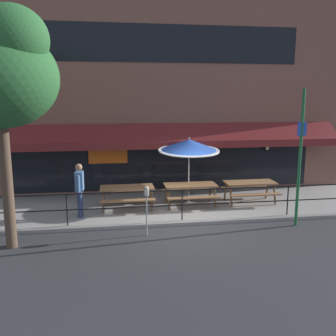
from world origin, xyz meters
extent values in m
plane|color=#2D2D30|center=(0.00, 0.00, 0.00)|extent=(120.00, 120.00, 0.00)
cube|color=gray|center=(0.00, 2.00, 0.05)|extent=(15.00, 4.00, 0.10)
cube|color=brown|center=(0.00, 4.25, 4.06)|extent=(15.00, 0.50, 8.11)
cube|color=black|center=(0.00, 3.99, 5.84)|extent=(10.50, 0.02, 1.40)
cube|color=black|center=(0.00, 3.99, 1.35)|extent=(12.00, 0.02, 2.30)
cube|color=orange|center=(-2.25, 3.97, 1.65)|extent=(1.50, 0.02, 0.70)
cube|color=maroon|center=(0.00, 3.45, 2.50)|extent=(13.80, 0.92, 0.70)
cube|color=maroon|center=(0.00, 2.94, 2.10)|extent=(13.80, 0.08, 0.28)
cube|color=black|center=(4.12, 3.86, 2.03)|extent=(0.04, 0.28, 0.04)
cube|color=black|center=(4.12, 3.72, 1.85)|extent=(0.18, 0.18, 0.28)
cube|color=beige|center=(4.12, 3.72, 1.85)|extent=(0.13, 0.19, 0.20)
cylinder|color=black|center=(-3.45, 0.30, 0.57)|extent=(0.04, 0.04, 0.95)
cylinder|color=black|center=(0.00, 0.30, 0.57)|extent=(0.04, 0.04, 0.95)
cylinder|color=black|center=(3.45, 0.30, 0.57)|extent=(0.04, 0.04, 0.95)
cube|color=black|center=(0.00, 0.30, 1.05)|extent=(13.80, 0.04, 0.04)
cube|color=black|center=(0.00, 0.30, 0.57)|extent=(13.80, 0.03, 0.03)
cube|color=brown|center=(-1.62, 1.77, 0.84)|extent=(1.80, 0.80, 0.05)
cube|color=brown|center=(-1.62, 1.19, 0.54)|extent=(1.80, 0.26, 0.04)
cube|color=brown|center=(-1.62, 2.35, 0.54)|extent=(1.80, 0.26, 0.04)
cylinder|color=brown|center=(-0.82, 1.45, 0.47)|extent=(0.07, 0.30, 0.73)
cylinder|color=brown|center=(-0.82, 2.09, 0.47)|extent=(0.07, 0.30, 0.73)
cylinder|color=brown|center=(-2.42, 1.45, 0.47)|extent=(0.07, 0.30, 0.73)
cylinder|color=brown|center=(-2.42, 2.09, 0.47)|extent=(0.07, 0.30, 0.73)
cube|color=brown|center=(0.57, 1.80, 0.84)|extent=(1.80, 0.80, 0.05)
cube|color=brown|center=(0.57, 1.22, 0.54)|extent=(1.80, 0.26, 0.04)
cube|color=brown|center=(0.57, 2.38, 0.54)|extent=(1.80, 0.26, 0.04)
cylinder|color=brown|center=(1.37, 1.48, 0.47)|extent=(0.07, 0.30, 0.73)
cylinder|color=brown|center=(1.37, 2.11, 0.47)|extent=(0.07, 0.30, 0.73)
cylinder|color=brown|center=(-0.23, 1.48, 0.47)|extent=(0.07, 0.30, 0.73)
cylinder|color=brown|center=(-0.23, 2.11, 0.47)|extent=(0.07, 0.30, 0.73)
cube|color=brown|center=(2.77, 1.85, 0.84)|extent=(1.80, 0.80, 0.05)
cube|color=brown|center=(2.77, 1.27, 0.54)|extent=(1.80, 0.26, 0.04)
cube|color=brown|center=(2.77, 2.43, 0.54)|extent=(1.80, 0.26, 0.04)
cylinder|color=brown|center=(3.57, 1.53, 0.47)|extent=(0.07, 0.30, 0.73)
cylinder|color=brown|center=(3.57, 2.17, 0.47)|extent=(0.07, 0.30, 0.73)
cylinder|color=brown|center=(1.97, 1.53, 0.47)|extent=(0.07, 0.30, 0.73)
cylinder|color=brown|center=(1.97, 2.17, 0.47)|extent=(0.07, 0.30, 0.73)
cylinder|color=#B7B2A8|center=(0.57, 2.11, 1.25)|extent=(0.04, 0.04, 2.30)
cone|color=#2D56B7|center=(0.57, 2.11, 2.20)|extent=(2.10, 2.12, 0.54)
cylinder|color=white|center=(0.57, 2.11, 2.01)|extent=(2.14, 2.14, 0.18)
sphere|color=#B7B2A8|center=(0.57, 2.11, 2.44)|extent=(0.07, 0.07, 0.07)
cylinder|color=navy|center=(-3.13, 1.00, 0.53)|extent=(0.15, 0.15, 0.86)
cylinder|color=navy|center=(-3.12, 1.20, 0.53)|extent=(0.15, 0.15, 0.86)
cube|color=#4C709E|center=(-3.13, 1.10, 1.26)|extent=(0.26, 0.41, 0.60)
cylinder|color=#4C709E|center=(-3.14, 0.84, 1.23)|extent=(0.10, 0.10, 0.54)
cylinder|color=#4C709E|center=(-3.12, 1.36, 1.23)|extent=(0.10, 0.10, 0.54)
sphere|color=#9E7051|center=(-3.13, 1.10, 1.70)|extent=(0.22, 0.22, 0.22)
cylinder|color=gray|center=(-1.18, -0.59, 0.57)|extent=(0.04, 0.04, 1.15)
cylinder|color=gray|center=(-1.18, -0.59, 1.25)|extent=(0.15, 0.15, 0.20)
sphere|color=gray|center=(-1.18, -0.59, 1.35)|extent=(0.14, 0.14, 0.14)
cube|color=silver|center=(-1.18, -0.67, 1.26)|extent=(0.08, 0.01, 0.13)
cylinder|color=#1E6033|center=(3.37, -0.45, 2.04)|extent=(0.09, 0.09, 4.08)
cube|color=blue|center=(3.37, -0.47, 2.94)|extent=(0.28, 0.02, 0.40)
cylinder|color=brown|center=(-4.73, -0.90, 1.68)|extent=(0.28, 0.28, 3.36)
ellipsoid|color=#28602D|center=(-4.30, -1.19, 5.15)|extent=(1.71, 1.57, 1.57)
camera|label=1|loc=(-2.09, -10.60, 3.83)|focal=40.00mm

